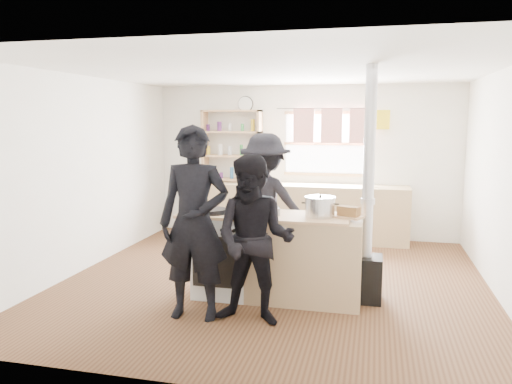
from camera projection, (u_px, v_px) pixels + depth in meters
ground at (274, 281)px, 6.05m from camera, size 5.00×5.00×0.01m
back_counter at (301, 212)px, 8.12m from camera, size 3.40×0.55×0.90m
shelving_unit at (232, 145)px, 8.36m from camera, size 1.00×0.28×1.20m
thermos at (369, 178)px, 7.79m from camera, size 0.10×0.10×0.28m
cooking_island at (277, 256)px, 5.42m from camera, size 1.97×0.64×0.93m
skillet_greens at (212, 211)px, 5.42m from camera, size 0.46×0.46×0.05m
roast_tray at (264, 210)px, 5.38m from camera, size 0.38×0.32×0.08m
stockpot_stove at (248, 203)px, 5.64m from camera, size 0.21×0.21×0.18m
stockpot_counter at (320, 207)px, 5.23m from camera, size 0.32×0.32×0.24m
bread_board at (349, 213)px, 5.17m from camera, size 0.33×0.29×0.12m
flue_heater at (366, 242)px, 5.32m from camera, size 0.35×0.35×2.50m
person_near_left at (194, 223)px, 4.83m from camera, size 0.72×0.50×1.90m
person_near_right at (255, 241)px, 4.70m from camera, size 0.80×0.63×1.62m
person_far at (265, 204)px, 6.30m from camera, size 1.21×0.77×1.77m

